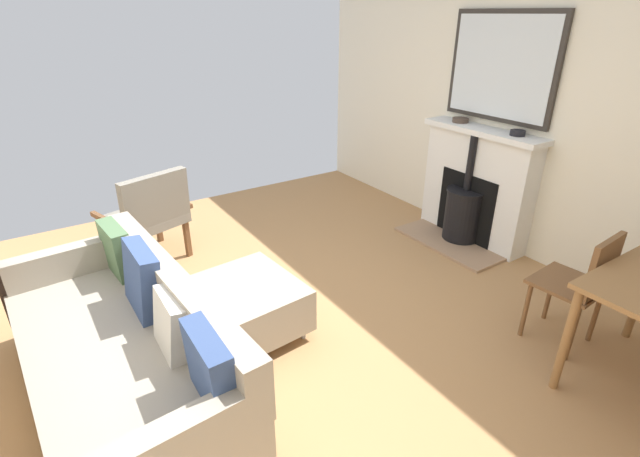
# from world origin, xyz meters

# --- Properties ---
(ground_plane) EXTENTS (5.58, 5.39, 0.01)m
(ground_plane) POSITION_xyz_m (0.00, 0.00, -0.00)
(ground_plane) COLOR #A87A4C
(wall_left) EXTENTS (0.12, 5.39, 2.88)m
(wall_left) POSITION_xyz_m (-2.79, 0.00, 1.44)
(wall_left) COLOR silver
(wall_left) RESTS_ON ground
(fireplace) EXTENTS (0.64, 1.21, 1.11)m
(fireplace) POSITION_xyz_m (-2.57, -0.20, 0.49)
(fireplace) COLOR #9E7A5B
(fireplace) RESTS_ON ground
(mirror_over_mantel) EXTENTS (0.04, 1.08, 0.93)m
(mirror_over_mantel) POSITION_xyz_m (-2.70, -0.20, 1.63)
(mirror_over_mantel) COLOR #2D2823
(mantel_bowl_near) EXTENTS (0.15, 0.15, 0.04)m
(mantel_bowl_near) POSITION_xyz_m (-2.61, -0.50, 1.13)
(mantel_bowl_near) COLOR #47382D
(mantel_bowl_near) RESTS_ON fireplace
(mantel_bowl_far) EXTENTS (0.13, 0.13, 0.05)m
(mantel_bowl_far) POSITION_xyz_m (-2.61, 0.13, 1.14)
(mantel_bowl_far) COLOR black
(mantel_bowl_far) RESTS_ON fireplace
(sofa) EXTENTS (1.01, 2.04, 0.82)m
(sofa) POSITION_xyz_m (0.72, 0.13, 0.34)
(sofa) COLOR #B2B2B7
(sofa) RESTS_ON ground
(ottoman) EXTENTS (0.68, 0.77, 0.40)m
(ottoman) POSITION_xyz_m (-0.11, -0.03, 0.24)
(ottoman) COLOR #B2B2B7
(ottoman) RESTS_ON ground
(armchair_accent) EXTENTS (0.81, 0.73, 0.87)m
(armchair_accent) POSITION_xyz_m (0.18, -1.43, 0.49)
(armchair_accent) COLOR brown
(armchair_accent) RESTS_ON ground
(dining_chair_near_fireplace) EXTENTS (0.43, 0.43, 0.84)m
(dining_chair_near_fireplace) POSITION_xyz_m (-1.85, 1.28, 0.50)
(dining_chair_near_fireplace) COLOR brown
(dining_chair_near_fireplace) RESTS_ON ground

